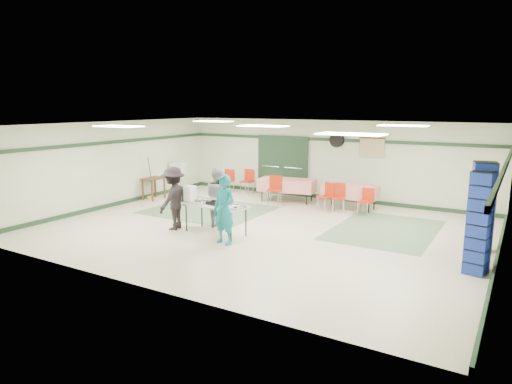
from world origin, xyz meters
The scene contains 42 objects.
floor centered at (0.00, 0.00, 0.00)m, with size 11.00×11.00×0.00m, color beige.
ceiling centered at (0.00, 0.00, 2.70)m, with size 11.00×11.00×0.00m, color silver.
wall_back centered at (0.00, 4.50, 1.35)m, with size 11.00×11.00×0.00m, color beige.
wall_front centered at (0.00, -4.50, 1.35)m, with size 11.00×11.00×0.00m, color beige.
wall_left centered at (-5.50, 0.00, 1.35)m, with size 9.00×9.00×0.00m, color beige.
wall_right centered at (5.50, 0.00, 1.35)m, with size 9.00×9.00×0.00m, color beige.
trim_back centered at (0.00, 4.47, 2.05)m, with size 11.00×0.06×0.10m, color #1D3521.
baseboard_back centered at (0.00, 4.47, 0.06)m, with size 11.00×0.06×0.12m, color #1D3521.
trim_left centered at (-5.47, 0.00, 2.05)m, with size 9.00×0.06×0.10m, color #1D3521.
baseboard_left centered at (-5.47, 0.00, 0.06)m, with size 9.00×0.06×0.12m, color #1D3521.
trim_right centered at (5.47, 0.00, 2.05)m, with size 9.00×0.06×0.10m, color #1D3521.
baseboard_right centered at (5.47, 0.00, 0.06)m, with size 9.00×0.06×0.12m, color #1D3521.
green_patch_a centered at (-2.50, 1.00, 0.00)m, with size 3.50×3.00×0.01m, color slate.
green_patch_b centered at (2.80, 1.50, 0.00)m, with size 2.50×3.50×0.01m, color slate.
double_door_left centered at (-2.20, 4.44, 1.05)m, with size 0.90×0.06×2.10m, color gray.
double_door_right centered at (-1.25, 4.44, 1.05)m, with size 0.90×0.06×2.10m, color gray.
door_frame centered at (-1.73, 4.42, 1.05)m, with size 2.00×0.03×2.15m, color #1D3521.
wall_fan centered at (0.30, 4.44, 2.05)m, with size 0.50×0.50×0.10m, color black.
scroll_banner centered at (1.50, 4.44, 1.85)m, with size 0.80×0.02×0.60m, color tan.
serving_table centered at (-0.78, -1.04, 0.71)m, with size 1.82×0.91×0.76m.
sheet_tray_right centered at (-0.23, -1.13, 0.77)m, with size 0.61×0.47×0.02m, color silver.
sheet_tray_mid centered at (-0.91, -0.88, 0.77)m, with size 0.62×0.47×0.02m, color silver.
sheet_tray_left centered at (-1.29, -1.10, 0.77)m, with size 0.58×0.44×0.02m, color silver.
baking_pan centered at (-0.73, -1.07, 0.80)m, with size 0.43×0.27×0.08m, color black.
foam_box_stack centered at (-1.57, -1.04, 0.96)m, with size 0.25×0.23×0.40m, color white.
volunteer_teal centered at (-0.11, -1.62, 0.82)m, with size 0.60×0.39×1.63m, color #137985.
volunteer_grey centered at (-1.08, -0.47, 0.81)m, with size 0.78×0.61×1.61m, color #949499.
volunteer_dark centered at (-1.97, -1.22, 0.82)m, with size 1.06×0.61×1.64m, color black.
dining_table_a centered at (1.18, 3.41, 0.57)m, with size 1.68×0.75×0.77m.
dining_table_b centered at (-1.02, 3.41, 0.57)m, with size 1.98×1.13×0.77m.
chair_a centered at (1.01, 2.83, 0.53)m, with size 0.53×0.53×0.87m.
chair_b centered at (0.66, 2.83, 0.53)m, with size 0.53×0.53×0.86m.
chair_c centered at (1.89, 2.83, 0.49)m, with size 0.43×0.43×0.81m.
chair_d centered at (-1.17, 2.84, 0.57)m, with size 0.52×0.52×0.93m.
chair_loose_a centered at (-2.86, 3.89, 0.55)m, with size 0.42×0.42×0.90m.
chair_loose_b centered at (-3.58, 3.69, 0.53)m, with size 0.45×0.45×0.86m.
crate_stack_blue_a centered at (5.15, -0.46, 1.07)m, with size 0.41×0.41×2.14m, color navy.
crate_stack_red centered at (5.15, 0.94, 0.84)m, with size 0.37×0.37×1.68m, color maroon.
crate_stack_blue_b centered at (5.15, -0.74, 1.00)m, with size 0.38×0.38×2.00m, color navy.
printer_table centered at (-5.15, 1.40, 0.63)m, with size 0.57×0.83×0.74m.
office_printer centered at (-5.15, 2.72, 0.94)m, with size 0.50×0.44×0.40m, color silver.
broom centered at (-5.23, 1.37, 0.74)m, with size 0.03×0.03×1.42m, color brown.
Camera 1 is at (5.78, -10.08, 3.21)m, focal length 32.00 mm.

